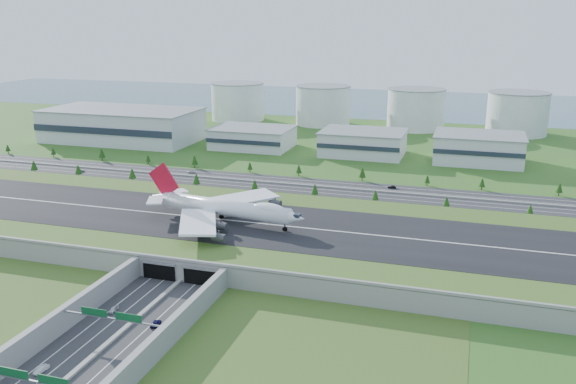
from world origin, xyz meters
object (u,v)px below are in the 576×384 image
(car_0, at_px, (113,309))
(car_1, at_px, (41,369))
(fuel_tank_a, at_px, (238,102))
(car_7, at_px, (191,172))
(boeing_747, at_px, (224,207))
(car_2, at_px, (156,323))
(car_5, at_px, (392,187))
(car_4, at_px, (81,171))

(car_0, relative_size, car_1, 1.00)
(fuel_tank_a, relative_size, car_1, 10.12)
(car_7, bearing_deg, car_1, 5.12)
(fuel_tank_a, bearing_deg, boeing_747, -69.27)
(car_2, bearing_deg, car_5, -113.07)
(boeing_747, relative_size, car_2, 14.94)
(car_4, bearing_deg, fuel_tank_a, -18.35)
(fuel_tank_a, bearing_deg, car_5, -49.10)
(car_7, bearing_deg, car_2, 12.41)
(car_2, height_order, car_7, same)
(car_0, height_order, car_2, car_0)
(fuel_tank_a, height_order, car_2, fuel_tank_a)
(car_2, xyz_separation_m, car_7, (-78.15, 186.28, 0.00))
(boeing_747, bearing_deg, fuel_tank_a, 118.21)
(car_4, relative_size, car_5, 0.98)
(car_2, xyz_separation_m, car_5, (49.91, 187.61, 0.07))
(fuel_tank_a, relative_size, car_4, 10.46)
(car_5, bearing_deg, boeing_747, -35.34)
(car_0, relative_size, car_5, 1.01)
(fuel_tank_a, relative_size, car_0, 10.11)
(boeing_747, height_order, car_5, boeing_747)
(car_4, height_order, car_7, car_4)
(boeing_747, height_order, car_7, boeing_747)
(fuel_tank_a, bearing_deg, car_0, -74.25)
(car_1, bearing_deg, car_7, 110.23)
(boeing_747, height_order, car_0, boeing_747)
(car_1, distance_m, car_7, 228.06)
(car_0, distance_m, car_7, 191.50)
(fuel_tank_a, distance_m, car_7, 213.47)
(car_4, bearing_deg, car_0, -155.34)
(car_1, height_order, car_7, car_1)
(car_2, bearing_deg, car_7, -75.41)
(car_0, distance_m, car_1, 37.87)
(fuel_tank_a, height_order, car_4, fuel_tank_a)
(car_2, relative_size, car_5, 1.08)
(car_2, bearing_deg, car_4, -56.90)
(car_1, bearing_deg, fuel_tank_a, 109.32)
(fuel_tank_a, height_order, car_1, fuel_tank_a)
(car_1, relative_size, car_4, 1.03)
(boeing_747, height_order, car_1, boeing_747)
(boeing_747, bearing_deg, car_2, -75.52)
(boeing_747, distance_m, car_7, 126.22)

